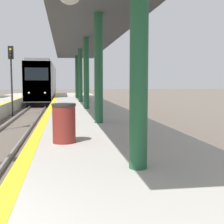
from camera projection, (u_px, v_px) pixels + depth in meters
The scene contains 4 objects.
train at pixel (43, 82), 37.10m from camera, with size 2.62×17.85×4.61m.
signal_far at pixel (11, 68), 21.89m from camera, with size 0.36×0.31×4.91m.
station_canopy at pixel (86, 38), 16.85m from camera, with size 3.59×30.18×4.09m.
trash_bin at pixel (64, 123), 7.55m from camera, with size 0.58×0.58×0.96m.
Camera 1 is at (2.41, -2.58, 2.41)m, focal length 50.00 mm.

